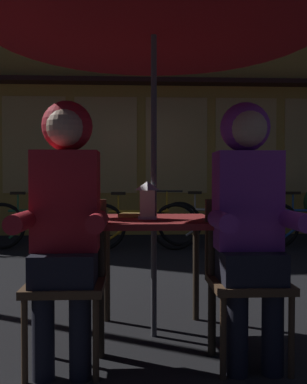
{
  "coord_description": "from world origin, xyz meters",
  "views": [
    {
      "loc": [
        -0.13,
        -2.71,
        0.98
      ],
      "look_at": [
        0.0,
        0.05,
        0.9
      ],
      "focal_mm": 40.94,
      "sensor_mm": 36.0,
      "label": 1
    }
  ],
  "objects": [
    {
      "name": "bicycle_fourth",
      "position": [
        1.06,
        3.63,
        0.35
      ],
      "size": [
        1.66,
        0.35,
        0.84
      ],
      "color": "black",
      "rests_on": "ground_plane"
    },
    {
      "name": "book",
      "position": [
        -0.11,
        0.11,
        0.75
      ],
      "size": [
        0.23,
        0.18,
        0.02
      ],
      "primitive_type": "cube",
      "rotation": [
        0.0,
        0.0,
        -0.25
      ],
      "color": "olive",
      "rests_on": "cafe_table"
    },
    {
      "name": "bicycle_third",
      "position": [
        -0.05,
        3.35,
        0.35
      ],
      "size": [
        1.68,
        0.09,
        0.84
      ],
      "color": "black",
      "rests_on": "ground_plane"
    },
    {
      "name": "ground_plane",
      "position": [
        0.0,
        0.0,
        0.0
      ],
      "size": [
        60.0,
        60.0,
        0.0
      ],
      "primitive_type": "plane",
      "color": "black"
    },
    {
      "name": "shopfront_building",
      "position": [
        -0.6,
        5.39,
        3.09
      ],
      "size": [
        10.0,
        0.93,
        6.2
      ],
      "color": "gold",
      "rests_on": "ground_plane"
    },
    {
      "name": "lantern",
      "position": [
        -0.04,
        -0.04,
        0.86
      ],
      "size": [
        0.11,
        0.11,
        0.23
      ],
      "color": "white",
      "rests_on": "cafe_table"
    },
    {
      "name": "person_right_hooded",
      "position": [
        0.48,
        -0.43,
        0.85
      ],
      "size": [
        0.45,
        0.56,
        1.4
      ],
      "color": "black",
      "rests_on": "ground_plane"
    },
    {
      "name": "person_left_hooded",
      "position": [
        -0.48,
        -0.43,
        0.85
      ],
      "size": [
        0.45,
        0.56,
        1.4
      ],
      "color": "black",
      "rests_on": "ground_plane"
    },
    {
      "name": "patio_umbrella",
      "position": [
        0.0,
        0.0,
        2.06
      ],
      "size": [
        2.1,
        2.1,
        2.31
      ],
      "color": "#4C4C51",
      "rests_on": "ground_plane"
    },
    {
      "name": "chair_left",
      "position": [
        -0.48,
        -0.37,
        0.49
      ],
      "size": [
        0.4,
        0.4,
        0.87
      ],
      "color": "#513823",
      "rests_on": "ground_plane"
    },
    {
      "name": "chair_right",
      "position": [
        0.48,
        -0.37,
        0.49
      ],
      "size": [
        0.4,
        0.4,
        0.87
      ],
      "color": "#513823",
      "rests_on": "ground_plane"
    },
    {
      "name": "bicycle_second",
      "position": [
        -1.47,
        3.57,
        0.35
      ],
      "size": [
        1.68,
        0.17,
        0.84
      ],
      "color": "black",
      "rests_on": "ground_plane"
    },
    {
      "name": "cafe_table",
      "position": [
        0.0,
        0.0,
        0.64
      ],
      "size": [
        0.72,
        0.72,
        0.74
      ],
      "color": "maroon",
      "rests_on": "ground_plane"
    }
  ]
}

